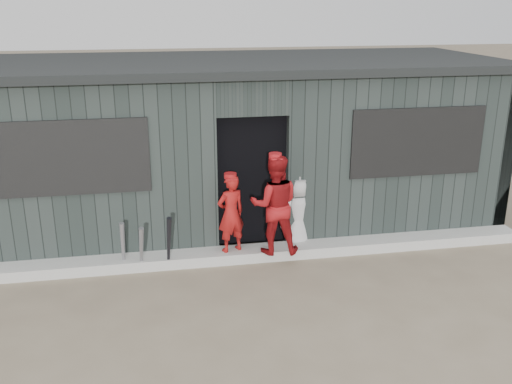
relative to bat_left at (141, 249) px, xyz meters
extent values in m
plane|color=#6F614D|center=(1.58, -1.65, -0.34)|extent=(80.00, 80.00, 0.00)
cube|color=#AAAAA5|center=(1.58, 0.17, -0.27)|extent=(8.00, 0.36, 0.15)
cone|color=gray|center=(0.00, 0.00, 0.00)|extent=(0.13, 0.26, 0.68)
cone|color=gray|center=(-0.24, 0.09, 0.01)|extent=(0.10, 0.16, 0.71)
cone|color=black|center=(0.36, -0.04, 0.07)|extent=(0.12, 0.29, 0.82)
imported|color=maroon|center=(1.23, 0.16, 0.36)|extent=(0.47, 0.39, 1.11)
imported|color=maroon|center=(1.82, 0.02, 0.51)|extent=(0.75, 0.62, 1.40)
imported|color=#B9B9B9|center=(2.25, 0.43, 0.21)|extent=(0.64, 0.56, 1.10)
cube|color=black|center=(1.58, 1.85, 0.86)|extent=(7.60, 2.70, 2.20)
cube|color=#2A312F|center=(-0.67, 0.45, 0.91)|extent=(3.50, 0.20, 2.50)
cube|color=#29302E|center=(3.83, 0.45, 0.91)|extent=(3.50, 0.20, 2.50)
cube|color=#262E2B|center=(1.58, 0.45, 1.91)|extent=(1.00, 0.20, 0.50)
cube|color=#2B3331|center=(5.48, 1.85, 0.91)|extent=(0.20, 3.00, 2.50)
cube|color=#242B2A|center=(1.58, 3.25, 0.91)|extent=(8.00, 0.20, 2.50)
cube|color=black|center=(1.58, 1.85, 2.22)|extent=(8.30, 3.30, 0.12)
cube|color=black|center=(-0.82, 0.33, 1.21)|extent=(2.00, 0.04, 1.00)
cube|color=black|center=(3.98, 0.33, 1.21)|extent=(2.00, 0.04, 1.00)
cube|color=black|center=(1.37, 0.94, 1.01)|extent=(0.19, 0.19, 0.81)
cube|color=black|center=(1.78, 0.91, 0.96)|extent=(0.19, 0.16, 0.76)
camera|label=1|loc=(0.25, -7.11, 3.14)|focal=40.00mm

